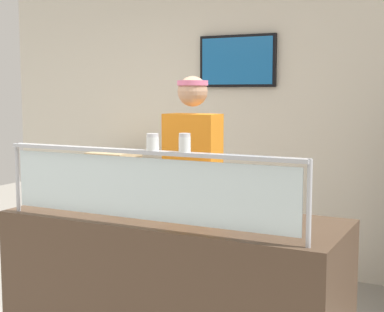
{
  "coord_description": "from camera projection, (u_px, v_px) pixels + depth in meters",
  "views": [
    {
      "loc": [
        2.51,
        -2.41,
        1.65
      ],
      "look_at": [
        1.07,
        0.41,
        1.29
      ],
      "focal_mm": 53.12,
      "sensor_mm": 36.0,
      "label": 1
    }
  ],
  "objects": [
    {
      "name": "parmesan_shaker",
      "position": [
        153.0,
        143.0,
        2.89
      ],
      "size": [
        0.06,
        0.06,
        0.09
      ],
      "color": "white",
      "rests_on": "sneeze_guard"
    },
    {
      "name": "prep_shelf",
      "position": [
        114.0,
        220.0,
        5.53
      ],
      "size": [
        0.7,
        0.55,
        0.81
      ],
      "primitive_type": "cube",
      "color": "#B7BABF",
      "rests_on": "ground"
    },
    {
      "name": "pizza_tray",
      "position": [
        143.0,
        206.0,
        3.41
      ],
      "size": [
        0.48,
        0.48,
        0.04
      ],
      "color": "#9EA0A8",
      "rests_on": "serving_counter"
    },
    {
      "name": "serving_counter",
      "position": [
        174.0,
        296.0,
        3.29
      ],
      "size": [
        1.94,
        0.75,
        0.95
      ],
      "primitive_type": "cube",
      "color": "#4C3828",
      "rests_on": "ground"
    },
    {
      "name": "sneeze_guard",
      "position": [
        144.0,
        178.0,
        2.93
      ],
      "size": [
        1.77,
        0.06,
        0.4
      ],
      "color": "#B2B5BC",
      "rests_on": "serving_counter"
    },
    {
      "name": "worker_figure",
      "position": [
        193.0,
        184.0,
        3.99
      ],
      "size": [
        0.41,
        0.5,
        1.76
      ],
      "color": "#23232D",
      "rests_on": "ground"
    },
    {
      "name": "pizza_server",
      "position": [
        144.0,
        204.0,
        3.38
      ],
      "size": [
        0.14,
        0.29,
        0.01
      ],
      "primitive_type": "cube",
      "rotation": [
        0.0,
        0.0,
        -0.22
      ],
      "color": "#ADAFB7",
      "rests_on": "pizza_tray"
    },
    {
      "name": "pepper_flake_shaker",
      "position": [
        185.0,
        144.0,
        2.81
      ],
      "size": [
        0.06,
        0.06,
        0.09
      ],
      "color": "white",
      "rests_on": "sneeze_guard"
    },
    {
      "name": "pizza_box_stack",
      "position": [
        113.0,
        166.0,
        5.47
      ],
      "size": [
        0.43,
        0.42,
        0.27
      ],
      "color": "tan",
      "rests_on": "prep_shelf"
    },
    {
      "name": "shop_rear_unit",
      "position": [
        289.0,
        125.0,
        5.14
      ],
      "size": [
        6.34,
        0.13,
        2.7
      ],
      "color": "silver",
      "rests_on": "ground"
    }
  ]
}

